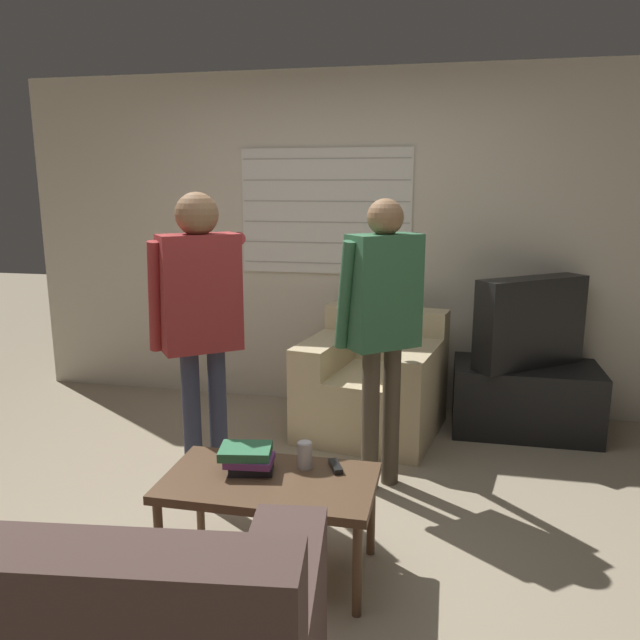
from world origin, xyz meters
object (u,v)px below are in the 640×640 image
armchair_beige (373,384)px  person_right_standing (382,311)px  spare_remote (336,466)px  tv (530,322)px  soda_can (305,455)px  person_left_standing (200,307)px  book_stack (248,458)px  coffee_table (269,488)px

armchair_beige → person_right_standing: 1.08m
armchair_beige → person_right_standing: (0.13, -0.82, 0.69)m
person_right_standing → spare_remote: bearing=-137.7°
tv → person_right_standing: 1.39m
spare_remote → soda_can: bearing=164.2°
person_left_standing → book_stack: person_left_standing is taller
coffee_table → spare_remote: 0.32m
person_left_standing → armchair_beige: bearing=15.7°
person_left_standing → spare_remote: size_ratio=12.42×
soda_can → coffee_table: bearing=-133.7°
tv → spare_remote: (-1.03, -1.79, -0.33)m
tv → book_stack: tv is taller
coffee_table → spare_remote: size_ratio=6.92×
soda_can → spare_remote: (0.14, 0.02, -0.05)m
tv → person_right_standing: person_right_standing is taller
person_right_standing → soda_can: size_ratio=13.05×
book_stack → person_right_standing: bearing=60.6°
spare_remote → armchair_beige: bearing=67.3°
tv → book_stack: size_ratio=2.95×
book_stack → person_left_standing: bearing=127.0°
coffee_table → tv: 2.37m
armchair_beige → coffee_table: 1.77m
armchair_beige → person_left_standing: person_left_standing is taller
person_right_standing → book_stack: (-0.50, -0.88, -0.52)m
coffee_table → tv: size_ratio=1.20×
armchair_beige → person_left_standing: bearing=63.7°
armchair_beige → spare_remote: armchair_beige is taller
armchair_beige → tv: bearing=-158.9°
coffee_table → book_stack: bearing=155.0°
person_left_standing → spare_remote: bearing=-68.5°
person_right_standing → soda_can: bearing=-147.0°
armchair_beige → soda_can: (-0.12, -1.61, 0.17)m
tv → armchair_beige: bearing=-27.4°
book_stack → soda_can: bearing=19.1°
armchair_beige → coffee_table: armchair_beige is taller
person_right_standing → soda_can: 0.99m
tv → soda_can: (-1.17, -1.81, -0.28)m
armchair_beige → spare_remote: 1.60m
coffee_table → spare_remote: (0.27, 0.15, 0.06)m
coffee_table → soda_can: size_ratio=7.42×
armchair_beige → tv: tv is taller
person_right_standing → soda_can: (-0.25, -0.80, -0.52)m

